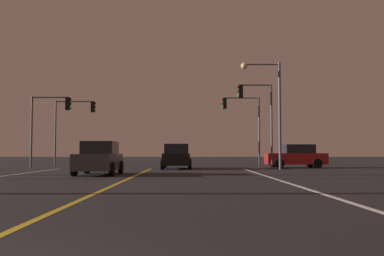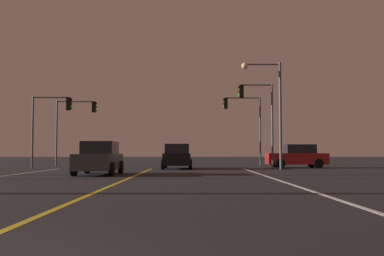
{
  "view_description": "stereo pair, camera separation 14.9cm",
  "coord_description": "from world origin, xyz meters",
  "px_view_note": "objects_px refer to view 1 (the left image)",
  "views": [
    {
      "loc": [
        2.63,
        -3.36,
        1.16
      ],
      "look_at": [
        2.8,
        24.32,
        2.66
      ],
      "focal_mm": 41.37,
      "sensor_mm": 36.0,
      "label": 1
    },
    {
      "loc": [
        2.78,
        -3.36,
        1.16
      ],
      "look_at": [
        2.8,
        24.32,
        2.66
      ],
      "focal_mm": 41.37,
      "sensor_mm": 36.0,
      "label": 2
    }
  ],
  "objects_px": {
    "car_ahead_far": "(177,157)",
    "traffic_light_far_left": "(75,117)",
    "traffic_light_near_right": "(256,107)",
    "car_oncoming": "(99,159)",
    "traffic_light_far_right": "(242,115)",
    "car_crossing_side": "(296,156)",
    "street_lamp_right_far": "(270,100)",
    "traffic_light_near_left": "(51,115)"
  },
  "relations": [
    {
      "from": "car_ahead_far",
      "to": "car_crossing_side",
      "type": "bearing_deg",
      "value": -77.85
    },
    {
      "from": "car_crossing_side",
      "to": "car_oncoming",
      "type": "height_order",
      "value": "same"
    },
    {
      "from": "street_lamp_right_far",
      "to": "car_crossing_side",
      "type": "bearing_deg",
      "value": -128.73
    },
    {
      "from": "car_crossing_side",
      "to": "traffic_light_far_left",
      "type": "xyz_separation_m",
      "value": [
        -17.27,
        4.17,
        3.19
      ]
    },
    {
      "from": "car_oncoming",
      "to": "traffic_light_far_right",
      "type": "xyz_separation_m",
      "value": [
        8.93,
        13.87,
        3.39
      ]
    },
    {
      "from": "traffic_light_far_left",
      "to": "street_lamp_right_far",
      "type": "height_order",
      "value": "street_lamp_right_far"
    },
    {
      "from": "traffic_light_near_right",
      "to": "traffic_light_far_right",
      "type": "bearing_deg",
      "value": -86.15
    },
    {
      "from": "traffic_light_far_right",
      "to": "traffic_light_far_left",
      "type": "relative_size",
      "value": 1.06
    },
    {
      "from": "car_oncoming",
      "to": "traffic_light_near_left",
      "type": "distance_m",
      "value": 10.23
    },
    {
      "from": "traffic_light_near_left",
      "to": "street_lamp_right_far",
      "type": "relative_size",
      "value": 0.71
    },
    {
      "from": "car_crossing_side",
      "to": "traffic_light_near_right",
      "type": "distance_m",
      "value": 4.88
    },
    {
      "from": "traffic_light_near_right",
      "to": "traffic_light_far_left",
      "type": "xyz_separation_m",
      "value": [
        -14.15,
        5.5,
        -0.32
      ]
    },
    {
      "from": "car_oncoming",
      "to": "street_lamp_right_far",
      "type": "relative_size",
      "value": 0.6
    },
    {
      "from": "car_oncoming",
      "to": "traffic_light_far_left",
      "type": "xyz_separation_m",
      "value": [
        -4.85,
        13.87,
        3.19
      ]
    },
    {
      "from": "traffic_light_near_right",
      "to": "street_lamp_right_far",
      "type": "distance_m",
      "value": 1.9
    },
    {
      "from": "street_lamp_right_far",
      "to": "traffic_light_far_left",
      "type": "bearing_deg",
      "value": -26.16
    },
    {
      "from": "car_ahead_far",
      "to": "traffic_light_near_right",
      "type": "relative_size",
      "value": 0.72
    },
    {
      "from": "car_oncoming",
      "to": "traffic_light_near_right",
      "type": "height_order",
      "value": "traffic_light_near_right"
    },
    {
      "from": "car_oncoming",
      "to": "car_ahead_far",
      "type": "bearing_deg",
      "value": 154.49
    },
    {
      "from": "traffic_light_far_right",
      "to": "traffic_light_near_right",
      "type": "bearing_deg",
      "value": 93.85
    },
    {
      "from": "car_ahead_far",
      "to": "car_crossing_side",
      "type": "xyz_separation_m",
      "value": [
        8.68,
        1.87,
        0.0
      ]
    },
    {
      "from": "traffic_light_far_left",
      "to": "car_oncoming",
      "type": "bearing_deg",
      "value": -70.72
    },
    {
      "from": "car_crossing_side",
      "to": "street_lamp_right_far",
      "type": "bearing_deg",
      "value": 51.27
    },
    {
      "from": "car_oncoming",
      "to": "traffic_light_far_left",
      "type": "distance_m",
      "value": 15.04
    },
    {
      "from": "car_ahead_far",
      "to": "traffic_light_near_right",
      "type": "bearing_deg",
      "value": -84.41
    },
    {
      "from": "car_crossing_side",
      "to": "street_lamp_right_far",
      "type": "height_order",
      "value": "street_lamp_right_far"
    },
    {
      "from": "traffic_light_near_right",
      "to": "traffic_light_far_right",
      "type": "height_order",
      "value": "traffic_light_near_right"
    },
    {
      "from": "traffic_light_near_left",
      "to": "traffic_light_near_right",
      "type": "bearing_deg",
      "value": 0.0
    },
    {
      "from": "traffic_light_far_right",
      "to": "traffic_light_near_left",
      "type": "bearing_deg",
      "value": 21.41
    },
    {
      "from": "car_oncoming",
      "to": "traffic_light_far_right",
      "type": "height_order",
      "value": "traffic_light_far_right"
    },
    {
      "from": "traffic_light_far_right",
      "to": "car_crossing_side",
      "type": "bearing_deg",
      "value": 129.86
    },
    {
      "from": "car_ahead_far",
      "to": "traffic_light_far_left",
      "type": "xyz_separation_m",
      "value": [
        -8.58,
        6.04,
        3.19
      ]
    },
    {
      "from": "car_ahead_far",
      "to": "car_oncoming",
      "type": "bearing_deg",
      "value": 154.49
    },
    {
      "from": "traffic_light_near_left",
      "to": "traffic_light_far_left",
      "type": "relative_size",
      "value": 0.94
    },
    {
      "from": "traffic_light_near_left",
      "to": "street_lamp_right_far",
      "type": "distance_m",
      "value": 15.17
    },
    {
      "from": "traffic_light_far_right",
      "to": "street_lamp_right_far",
      "type": "bearing_deg",
      "value": 97.9
    },
    {
      "from": "traffic_light_near_left",
      "to": "traffic_light_far_right",
      "type": "distance_m",
      "value": 15.08
    },
    {
      "from": "car_crossing_side",
      "to": "traffic_light_far_right",
      "type": "relative_size",
      "value": 0.76
    },
    {
      "from": "traffic_light_far_left",
      "to": "traffic_light_near_left",
      "type": "bearing_deg",
      "value": -92.58
    },
    {
      "from": "traffic_light_far_right",
      "to": "traffic_light_far_left",
      "type": "distance_m",
      "value": 13.78
    },
    {
      "from": "traffic_light_far_right",
      "to": "car_oncoming",
      "type": "bearing_deg",
      "value": 57.22
    },
    {
      "from": "car_oncoming",
      "to": "street_lamp_right_far",
      "type": "distance_m",
      "value": 12.53
    }
  ]
}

